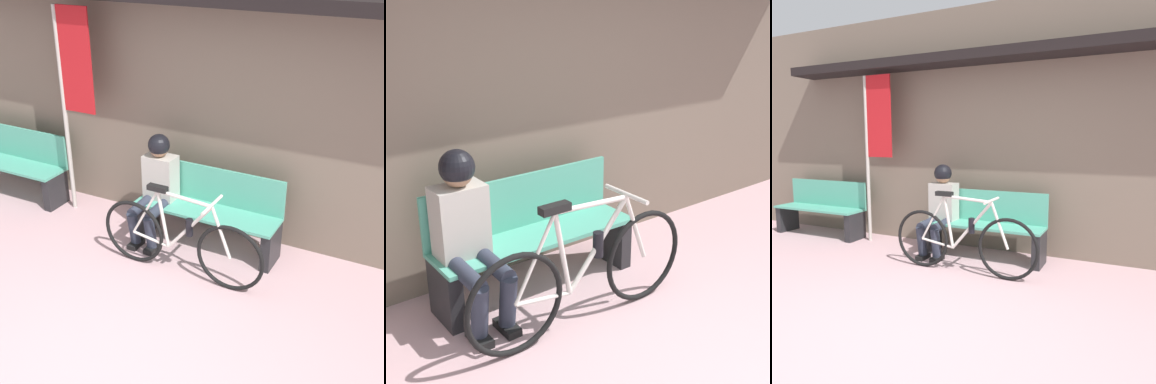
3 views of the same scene
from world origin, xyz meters
TOP-DOWN VIEW (x-y plane):
  - ground_plane at (0.00, 0.00)m, footprint 24.00×24.00m
  - storefront_wall at (0.00, 2.31)m, footprint 12.00×0.56m
  - park_bench_near at (-0.16, 1.91)m, footprint 1.54×0.42m
  - bicycle at (-0.16, 1.28)m, footprint 1.72×0.40m
  - person_seated at (-0.72, 1.80)m, footprint 0.34×0.60m
  - park_bench_far at (-2.90, 1.91)m, footprint 1.51×0.42m
  - banner_pole at (-1.84, 1.93)m, footprint 0.45×0.05m

SIDE VIEW (x-z plane):
  - ground_plane at x=0.00m, z-range 0.00..0.00m
  - bicycle at x=-0.16m, z-range -0.08..0.83m
  - park_bench_far at x=-2.90m, z-range -0.03..0.81m
  - park_bench_near at x=-0.16m, z-range -0.03..0.81m
  - person_seated at x=-0.72m, z-range 0.09..1.26m
  - banner_pole at x=-1.84m, z-range 0.37..2.74m
  - storefront_wall at x=0.00m, z-range 0.06..3.26m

